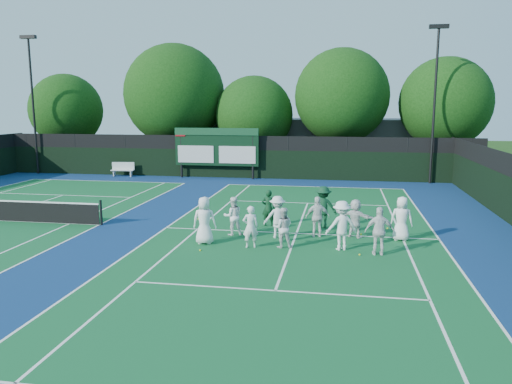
# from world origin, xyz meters

# --- Properties ---
(ground) EXTENTS (120.00, 120.00, 0.00)m
(ground) POSITION_xyz_m (0.00, 0.00, 0.00)
(ground) COLOR #193A0F
(ground) RESTS_ON ground
(court_apron) EXTENTS (34.00, 32.00, 0.01)m
(court_apron) POSITION_xyz_m (-6.00, 1.00, 0.00)
(court_apron) COLOR navy
(court_apron) RESTS_ON ground
(near_court) EXTENTS (11.05, 23.85, 0.01)m
(near_court) POSITION_xyz_m (0.00, 1.00, 0.01)
(near_court) COLOR #12572A
(near_court) RESTS_ON ground
(back_fence) EXTENTS (34.00, 0.08, 3.00)m
(back_fence) POSITION_xyz_m (-6.00, 16.00, 1.36)
(back_fence) COLOR black
(back_fence) RESTS_ON ground
(scoreboard) EXTENTS (6.00, 0.21, 3.55)m
(scoreboard) POSITION_xyz_m (-7.01, 15.59, 2.19)
(scoreboard) COLOR black
(scoreboard) RESTS_ON ground
(clubhouse) EXTENTS (18.00, 6.00, 4.00)m
(clubhouse) POSITION_xyz_m (-2.00, 24.00, 2.00)
(clubhouse) COLOR #5F5E63
(clubhouse) RESTS_ON ground
(light_pole_left) EXTENTS (1.20, 0.30, 10.12)m
(light_pole_left) POSITION_xyz_m (-21.00, 15.70, 6.30)
(light_pole_left) COLOR black
(light_pole_left) RESTS_ON ground
(light_pole_right) EXTENTS (1.20, 0.30, 10.12)m
(light_pole_right) POSITION_xyz_m (7.50, 15.70, 6.30)
(light_pole_right) COLOR black
(light_pole_right) RESTS_ON ground
(bench) EXTENTS (1.67, 0.65, 1.03)m
(bench) POSITION_xyz_m (-13.99, 15.37, 0.56)
(bench) COLOR silver
(bench) RESTS_ON ground
(tree_a) EXTENTS (5.83, 5.83, 7.64)m
(tree_a) POSITION_xyz_m (-20.45, 19.58, 4.57)
(tree_a) COLOR #301D0D
(tree_a) RESTS_ON ground
(tree_b) EXTENTS (7.81, 7.81, 9.84)m
(tree_b) POSITION_xyz_m (-11.18, 19.58, 5.73)
(tree_b) COLOR #301D0D
(tree_b) RESTS_ON ground
(tree_c) EXTENTS (5.94, 5.94, 7.34)m
(tree_c) POSITION_xyz_m (-4.85, 19.58, 4.22)
(tree_c) COLOR #301D0D
(tree_c) RESTS_ON ground
(tree_d) EXTENTS (6.96, 6.96, 9.27)m
(tree_d) POSITION_xyz_m (1.73, 19.58, 5.61)
(tree_d) COLOR #301D0D
(tree_d) RESTS_ON ground
(tree_e) EXTENTS (6.50, 6.50, 8.53)m
(tree_e) POSITION_xyz_m (9.03, 19.58, 5.11)
(tree_e) COLOR #301D0D
(tree_e) RESTS_ON ground
(tennis_ball_0) EXTENTS (0.07, 0.07, 0.07)m
(tennis_ball_0) POSITION_xyz_m (-3.13, -2.05, 0.03)
(tennis_ball_0) COLOR yellow
(tennis_ball_0) RESTS_ON ground
(tennis_ball_1) EXTENTS (0.07, 0.07, 0.07)m
(tennis_ball_1) POSITION_xyz_m (3.67, 2.40, 0.03)
(tennis_ball_1) COLOR yellow
(tennis_ball_1) RESTS_ON ground
(tennis_ball_2) EXTENTS (0.07, 0.07, 0.07)m
(tennis_ball_2) POSITION_xyz_m (2.41, -1.62, 0.03)
(tennis_ball_2) COLOR yellow
(tennis_ball_2) RESTS_ON ground
(tennis_ball_3) EXTENTS (0.07, 0.07, 0.07)m
(tennis_ball_3) POSITION_xyz_m (-4.59, 2.71, 0.03)
(tennis_ball_3) COLOR yellow
(tennis_ball_3) RESTS_ON ground
(tennis_ball_4) EXTENTS (0.07, 0.07, 0.07)m
(tennis_ball_4) POSITION_xyz_m (0.89, 2.35, 0.03)
(tennis_ball_4) COLOR yellow
(tennis_ball_4) RESTS_ON ground
(tennis_ball_5) EXTENTS (0.07, 0.07, 0.07)m
(tennis_ball_5) POSITION_xyz_m (2.55, 1.22, 0.03)
(tennis_ball_5) COLOR yellow
(tennis_ball_5) RESTS_ON ground
(player_front_0) EXTENTS (0.92, 0.65, 1.78)m
(player_front_0) POSITION_xyz_m (-3.23, -1.06, 0.89)
(player_front_0) COLOR white
(player_front_0) RESTS_ON ground
(player_front_1) EXTENTS (0.65, 0.52, 1.55)m
(player_front_1) POSITION_xyz_m (-1.46, -1.29, 0.77)
(player_front_1) COLOR white
(player_front_1) RESTS_ON ground
(player_front_2) EXTENTS (0.81, 0.69, 1.48)m
(player_front_2) POSITION_xyz_m (-0.32, -1.07, 0.74)
(player_front_2) COLOR silver
(player_front_2) RESTS_ON ground
(player_front_3) EXTENTS (1.31, 1.03, 1.78)m
(player_front_3) POSITION_xyz_m (1.77, -1.01, 0.89)
(player_front_3) COLOR white
(player_front_3) RESTS_ON ground
(player_front_4) EXTENTS (1.01, 0.47, 1.69)m
(player_front_4) POSITION_xyz_m (3.05, -1.43, 0.85)
(player_front_4) COLOR white
(player_front_4) RESTS_ON ground
(player_back_0) EXTENTS (0.91, 0.82, 1.54)m
(player_back_0) POSITION_xyz_m (-2.47, 0.36, 0.77)
(player_back_0) COLOR white
(player_back_0) RESTS_ON ground
(player_back_1) EXTENTS (1.19, 0.88, 1.65)m
(player_back_1) POSITION_xyz_m (-0.68, 0.25, 0.82)
(player_back_1) COLOR white
(player_back_1) RESTS_ON ground
(player_back_2) EXTENTS (1.00, 0.56, 1.61)m
(player_back_2) POSITION_xyz_m (0.84, 0.63, 0.80)
(player_back_2) COLOR silver
(player_back_2) RESTS_ON ground
(player_back_3) EXTENTS (1.47, 0.99, 1.52)m
(player_back_3) POSITION_xyz_m (2.30, 0.82, 0.76)
(player_back_3) COLOR silver
(player_back_3) RESTS_ON ground
(player_back_4) EXTENTS (0.91, 0.67, 1.70)m
(player_back_4) POSITION_xyz_m (4.01, 0.65, 0.85)
(player_back_4) COLOR white
(player_back_4) RESTS_ON ground
(coach_left) EXTENTS (0.58, 0.39, 1.57)m
(coach_left) POSITION_xyz_m (-1.31, 2.11, 0.79)
(coach_left) COLOR #0E351B
(coach_left) RESTS_ON ground
(coach_right) EXTENTS (1.24, 0.84, 1.78)m
(coach_right) POSITION_xyz_m (1.00, 2.14, 0.89)
(coach_right) COLOR #0F3A21
(coach_right) RESTS_ON ground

